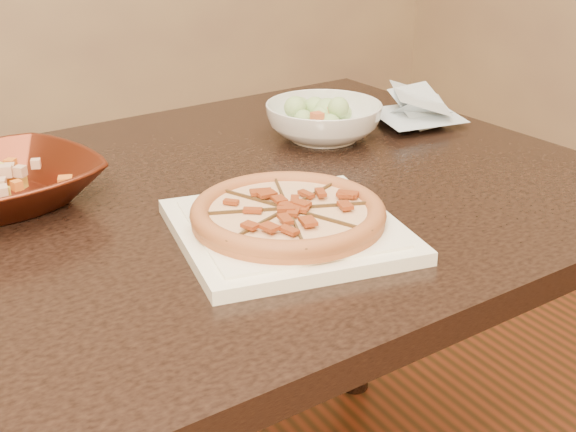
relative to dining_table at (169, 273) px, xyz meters
name	(u,v)px	position (x,y,z in m)	size (l,w,h in m)	color
dining_table	(169,273)	(0.00, 0.00, 0.00)	(1.45, 1.00, 0.75)	black
plate	(288,230)	(0.10, -0.17, 0.11)	(0.33, 0.33, 0.02)	white
pizza	(288,213)	(0.10, -0.17, 0.14)	(0.25, 0.25, 0.03)	#A95330
bronze_bowl	(7,184)	(-0.19, 0.13, 0.13)	(0.25, 0.25, 0.06)	maroon
mixed_dish	(1,154)	(-0.19, 0.13, 0.18)	(0.11, 0.12, 0.03)	tan
salad_bowl	(324,122)	(0.37, 0.15, 0.13)	(0.20, 0.20, 0.06)	white
salad	(324,94)	(0.36, 0.15, 0.18)	(0.10, 0.10, 0.04)	#B2D982
cling_film	(416,112)	(0.56, 0.14, 0.13)	(0.18, 0.15, 0.05)	silver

